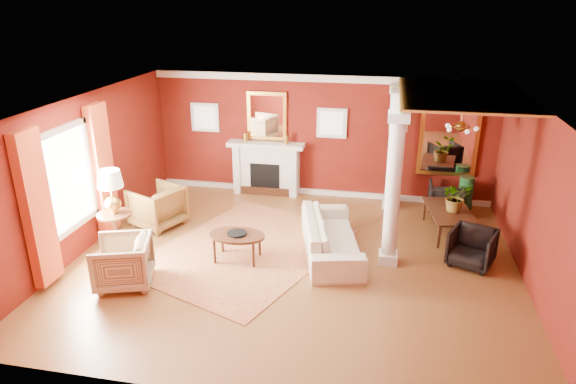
% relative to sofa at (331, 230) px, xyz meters
% --- Properties ---
extents(ground, '(8.00, 8.00, 0.00)m').
position_rel_sofa_xyz_m(ground, '(-0.63, -0.48, -0.48)').
color(ground, brown).
rests_on(ground, ground).
extents(room_shell, '(8.04, 7.04, 2.92)m').
position_rel_sofa_xyz_m(room_shell, '(-0.63, -0.48, 1.54)').
color(room_shell, '#64120D').
rests_on(room_shell, ground).
extents(fireplace, '(1.85, 0.42, 1.29)m').
position_rel_sofa_xyz_m(fireplace, '(-1.93, 2.83, 0.17)').
color(fireplace, silver).
rests_on(fireplace, ground).
extents(overmantel_mirror, '(0.95, 0.07, 1.15)m').
position_rel_sofa_xyz_m(overmantel_mirror, '(-1.93, 2.97, 1.42)').
color(overmantel_mirror, gold).
rests_on(overmantel_mirror, fireplace).
extents(flank_window_left, '(0.70, 0.07, 0.70)m').
position_rel_sofa_xyz_m(flank_window_left, '(-3.48, 2.98, 1.32)').
color(flank_window_left, silver).
rests_on(flank_window_left, room_shell).
extents(flank_window_right, '(0.70, 0.07, 0.70)m').
position_rel_sofa_xyz_m(flank_window_right, '(-0.38, 2.98, 1.32)').
color(flank_window_right, silver).
rests_on(flank_window_right, room_shell).
extents(left_window, '(0.21, 2.55, 2.60)m').
position_rel_sofa_xyz_m(left_window, '(-4.52, -1.08, 0.95)').
color(left_window, white).
rests_on(left_window, room_shell).
extents(column_front, '(0.36, 0.36, 2.80)m').
position_rel_sofa_xyz_m(column_front, '(1.07, -0.18, 0.95)').
color(column_front, silver).
rests_on(column_front, ground).
extents(column_back, '(0.36, 0.36, 2.80)m').
position_rel_sofa_xyz_m(column_back, '(1.07, 2.52, 0.95)').
color(column_back, silver).
rests_on(column_back, ground).
extents(header_beam, '(0.30, 3.20, 0.32)m').
position_rel_sofa_xyz_m(header_beam, '(1.07, 1.42, 2.14)').
color(header_beam, silver).
rests_on(header_beam, column_front).
extents(amber_ceiling, '(2.30, 3.40, 0.04)m').
position_rel_sofa_xyz_m(amber_ceiling, '(2.22, 1.27, 2.39)').
color(amber_ceiling, gold).
rests_on(amber_ceiling, room_shell).
extents(dining_mirror, '(1.30, 0.07, 1.70)m').
position_rel_sofa_xyz_m(dining_mirror, '(2.27, 2.97, 1.07)').
color(dining_mirror, gold).
rests_on(dining_mirror, room_shell).
extents(chandelier, '(0.60, 0.62, 0.75)m').
position_rel_sofa_xyz_m(chandelier, '(2.27, 1.32, 1.77)').
color(chandelier, '#B58F38').
rests_on(chandelier, room_shell).
extents(crown_trim, '(8.00, 0.08, 0.16)m').
position_rel_sofa_xyz_m(crown_trim, '(-0.63, 2.98, 2.34)').
color(crown_trim, silver).
rests_on(crown_trim, room_shell).
extents(base_trim, '(8.00, 0.08, 0.12)m').
position_rel_sofa_xyz_m(base_trim, '(-0.63, 2.98, -0.42)').
color(base_trim, silver).
rests_on(base_trim, ground).
extents(rug, '(4.18, 4.73, 0.02)m').
position_rel_sofa_xyz_m(rug, '(-1.62, -0.19, -0.47)').
color(rug, maroon).
rests_on(rug, ground).
extents(sofa, '(1.26, 2.54, 0.95)m').
position_rel_sofa_xyz_m(sofa, '(0.00, 0.00, 0.00)').
color(sofa, beige).
rests_on(sofa, ground).
extents(armchair_leopard, '(1.18, 1.20, 0.96)m').
position_rel_sofa_xyz_m(armchair_leopard, '(-3.74, 0.53, 0.00)').
color(armchair_leopard, black).
rests_on(armchair_leopard, ground).
extents(armchair_stripe, '(1.07, 1.11, 0.92)m').
position_rel_sofa_xyz_m(armchair_stripe, '(-3.29, -1.81, -0.02)').
color(armchair_stripe, tan).
rests_on(armchair_stripe, ground).
extents(coffee_table, '(1.04, 1.04, 0.52)m').
position_rel_sofa_xyz_m(coffee_table, '(-1.66, -0.61, 0.00)').
color(coffee_table, black).
rests_on(coffee_table, ground).
extents(coffee_book, '(0.16, 0.03, 0.22)m').
position_rel_sofa_xyz_m(coffee_book, '(-1.71, -0.64, 0.16)').
color(coffee_book, black).
rests_on(coffee_book, coffee_table).
extents(side_table, '(0.64, 0.64, 1.60)m').
position_rel_sofa_xyz_m(side_table, '(-4.04, -0.63, 0.62)').
color(side_table, black).
rests_on(side_table, ground).
extents(dining_table, '(0.74, 1.54, 0.82)m').
position_rel_sofa_xyz_m(dining_table, '(2.28, 1.31, -0.07)').
color(dining_table, black).
rests_on(dining_table, ground).
extents(dining_chair_near, '(0.95, 0.92, 0.76)m').
position_rel_sofa_xyz_m(dining_chair_near, '(2.54, 0.04, -0.10)').
color(dining_chair_near, black).
rests_on(dining_chair_near, ground).
extents(dining_chair_far, '(0.74, 0.69, 0.75)m').
position_rel_sofa_xyz_m(dining_chair_far, '(2.29, 2.48, -0.10)').
color(dining_chair_far, black).
rests_on(dining_chair_far, ground).
extents(green_urn, '(0.36, 0.36, 0.85)m').
position_rel_sofa_xyz_m(green_urn, '(2.71, 2.52, -0.14)').
color(green_urn, '#15421D').
rests_on(green_urn, ground).
extents(potted_plant, '(0.75, 0.79, 0.49)m').
position_rel_sofa_xyz_m(potted_plant, '(2.34, 1.27, 0.59)').
color(potted_plant, '#26591E').
rests_on(potted_plant, dining_table).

